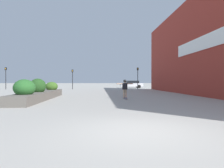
# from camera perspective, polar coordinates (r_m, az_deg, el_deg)

# --- Properties ---
(ground_plane) EXTENTS (300.00, 300.00, 0.00)m
(ground_plane) POSITION_cam_1_polar(r_m,az_deg,el_deg) (5.53, 8.25, -13.19)
(ground_plane) COLOR #A3A099
(building_wall_right) EXTENTS (0.67, 32.06, 9.62)m
(building_wall_right) POSITION_cam_1_polar(r_m,az_deg,el_deg) (20.03, 24.05, 10.67)
(building_wall_right) COLOR maroon
(building_wall_right) RESTS_ON ground_plane
(planter_box) EXTENTS (1.39, 9.48, 1.54)m
(planter_box) POSITION_cam_1_polar(r_m,az_deg,el_deg) (15.44, -20.12, -2.33)
(planter_box) COLOR #605B54
(planter_box) RESTS_ON ground_plane
(skateboard) EXTENTS (0.30, 0.77, 0.09)m
(skateboard) POSITION_cam_1_polar(r_m,az_deg,el_deg) (15.11, 3.69, -4.04)
(skateboard) COLOR navy
(skateboard) RESTS_ON ground_plane
(skateboarder) EXTENTS (1.28, 0.31, 1.38)m
(skateboarder) POSITION_cam_1_polar(r_m,az_deg,el_deg) (15.06, 3.69, -0.79)
(skateboarder) COLOR tan
(skateboarder) RESTS_ON skateboard
(car_leftmost) EXTENTS (4.52, 1.90, 1.59)m
(car_leftmost) POSITION_cam_1_polar(r_m,az_deg,el_deg) (45.19, 17.84, 0.06)
(car_leftmost) COLOR #BCBCC1
(car_leftmost) RESTS_ON ground_plane
(car_center_left) EXTENTS (4.47, 1.94, 1.48)m
(car_center_left) POSITION_cam_1_polar(r_m,az_deg,el_deg) (40.97, 5.69, -0.03)
(car_center_left) COLOR silver
(car_center_left) RESTS_ON ground_plane
(traffic_light_left) EXTENTS (0.28, 0.30, 3.36)m
(traffic_light_left) POSITION_cam_1_polar(r_m,az_deg,el_deg) (34.67, -11.22, 2.32)
(traffic_light_left) COLOR black
(traffic_light_left) RESTS_ON ground_plane
(traffic_light_right) EXTENTS (0.28, 0.30, 3.76)m
(traffic_light_right) POSITION_cam_1_polar(r_m,az_deg,el_deg) (35.28, 7.37, 2.70)
(traffic_light_right) COLOR black
(traffic_light_right) RESTS_ON ground_plane
(traffic_light_far_left) EXTENTS (0.28, 0.30, 3.69)m
(traffic_light_far_left) POSITION_cam_1_polar(r_m,az_deg,el_deg) (37.91, -28.09, 2.42)
(traffic_light_far_left) COLOR black
(traffic_light_far_left) RESTS_ON ground_plane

